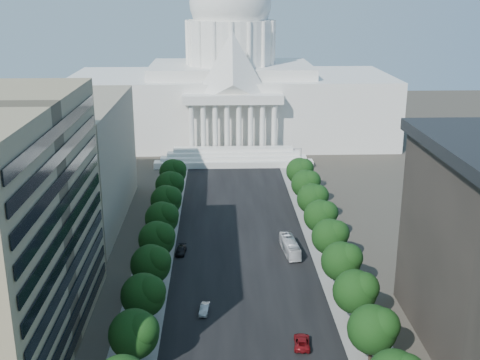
{
  "coord_description": "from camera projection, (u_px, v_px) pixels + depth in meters",
  "views": [
    {
      "loc": [
        -5.04,
        -43.3,
        55.2
      ],
      "look_at": [
        -0.35,
        82.24,
        15.58
      ],
      "focal_mm": 45.0,
      "sensor_mm": 36.0,
      "label": 1
    }
  ],
  "objects": [
    {
      "name": "streetlight_c",
      "position": [
        351.0,
        263.0,
        114.19
      ],
      "size": [
        2.61,
        0.44,
        9.0
      ],
      "color": "gray",
      "rests_on": "ground"
    },
    {
      "name": "sidewalk_right",
      "position": [
        319.0,
        231.0,
        144.5
      ],
      "size": [
        8.0,
        260.0,
        0.02
      ],
      "primitive_type": "cube",
      "color": "gray",
      "rests_on": "ground"
    },
    {
      "name": "office_block_left_far",
      "position": [
        43.0,
        163.0,
        147.14
      ],
      "size": [
        38.0,
        52.0,
        30.0
      ],
      "primitive_type": "cube",
      "color": "gray",
      "rests_on": "ground"
    },
    {
      "name": "car_red",
      "position": [
        302.0,
        342.0,
        97.54
      ],
      "size": [
        3.08,
        5.72,
        1.52
      ],
      "primitive_type": "imported",
      "rotation": [
        0.0,
        0.0,
        3.04
      ],
      "color": "maroon",
      "rests_on": "ground"
    },
    {
      "name": "tree_l_e",
      "position": [
        152.0,
        263.0,
        112.48
      ],
      "size": [
        7.79,
        7.6,
        9.97
      ],
      "color": "#33261C",
      "rests_on": "ground"
    },
    {
      "name": "streetlight_e",
      "position": [
        311.0,
        183.0,
        161.84
      ],
      "size": [
        2.61,
        0.44,
        9.0
      ],
      "color": "gray",
      "rests_on": "ground"
    },
    {
      "name": "tree_l_f",
      "position": [
        158.0,
        238.0,
        123.92
      ],
      "size": [
        7.79,
        7.6,
        9.97
      ],
      "color": "#33261C",
      "rests_on": "ground"
    },
    {
      "name": "tree_r_g",
      "position": [
        322.0,
        215.0,
        136.63
      ],
      "size": [
        7.79,
        7.6,
        9.97
      ],
      "color": "#33261C",
      "rests_on": "ground"
    },
    {
      "name": "car_dark_b",
      "position": [
        181.0,
        251.0,
        131.9
      ],
      "size": [
        2.53,
        5.19,
        1.45
      ],
      "primitive_type": "imported",
      "rotation": [
        0.0,
        0.0,
        -0.1
      ],
      "color": "black",
      "rests_on": "ground"
    },
    {
      "name": "tree_r_f",
      "position": [
        331.0,
        236.0,
        125.2
      ],
      "size": [
        7.79,
        7.6,
        9.97
      ],
      "color": "#33261C",
      "rests_on": "ground"
    },
    {
      "name": "city_bus",
      "position": [
        290.0,
        246.0,
        132.01
      ],
      "size": [
        3.7,
        11.52,
        3.15
      ],
      "primitive_type": "imported",
      "rotation": [
        0.0,
        0.0,
        0.09
      ],
      "color": "silver",
      "rests_on": "ground"
    },
    {
      "name": "sidewalk_left",
      "position": [
        161.0,
        233.0,
        143.15
      ],
      "size": [
        8.0,
        260.0,
        0.02
      ],
      "primitive_type": "cube",
      "color": "gray",
      "rests_on": "ground"
    },
    {
      "name": "capitol",
      "position": [
        231.0,
        88.0,
        228.24
      ],
      "size": [
        120.0,
        56.0,
        73.0
      ],
      "color": "white",
      "rests_on": "ground"
    },
    {
      "name": "tree_r_j",
      "position": [
        301.0,
        170.0,
        170.94
      ],
      "size": [
        7.79,
        7.6,
        9.97
      ],
      "color": "#33261C",
      "rests_on": "ground"
    },
    {
      "name": "tree_r_h",
      "position": [
        314.0,
        198.0,
        148.07
      ],
      "size": [
        7.79,
        7.6,
        9.97
      ],
      "color": "#33261C",
      "rests_on": "ground"
    },
    {
      "name": "tree_l_j",
      "position": [
        174.0,
        172.0,
        169.66
      ],
      "size": [
        7.79,
        7.6,
        9.97
      ],
      "color": "#33261C",
      "rests_on": "ground"
    },
    {
      "name": "tree_l_i",
      "position": [
        171.0,
        185.0,
        158.23
      ],
      "size": [
        7.79,
        7.6,
        9.97
      ],
      "color": "#33261C",
      "rests_on": "ground"
    },
    {
      "name": "road_asphalt",
      "position": [
        240.0,
        232.0,
        143.83
      ],
      "size": [
        30.0,
        260.0,
        0.01
      ],
      "primitive_type": "cube",
      "color": "black",
      "rests_on": "ground"
    },
    {
      "name": "tree_l_d",
      "position": [
        145.0,
        294.0,
        101.05
      ],
      "size": [
        7.79,
        7.6,
        9.97
      ],
      "color": "#33261C",
      "rests_on": "ground"
    },
    {
      "name": "streetlight_f",
      "position": [
        299.0,
        158.0,
        185.67
      ],
      "size": [
        2.61,
        0.44,
        9.0
      ],
      "color": "gray",
      "rests_on": "ground"
    },
    {
      "name": "tree_l_c",
      "position": [
        136.0,
        333.0,
        89.61
      ],
      "size": [
        7.79,
        7.6,
        9.97
      ],
      "color": "#33261C",
      "rests_on": "ground"
    },
    {
      "name": "tree_r_i",
      "position": [
        307.0,
        183.0,
        159.51
      ],
      "size": [
        7.79,
        7.6,
        9.97
      ],
      "color": "#33261C",
      "rests_on": "ground"
    },
    {
      "name": "tree_l_g",
      "position": [
        163.0,
        217.0,
        135.35
      ],
      "size": [
        7.79,
        7.6,
        9.97
      ],
      "color": "#33261C",
      "rests_on": "ground"
    },
    {
      "name": "car_silver",
      "position": [
        204.0,
        309.0,
        107.67
      ],
      "size": [
        2.09,
        4.53,
        1.44
      ],
      "primitive_type": "imported",
      "rotation": [
        0.0,
        0.0,
        -0.13
      ],
      "color": "#ADAFB5",
      "rests_on": "ground"
    },
    {
      "name": "tree_r_e",
      "position": [
        343.0,
        260.0,
        113.76
      ],
      "size": [
        7.79,
        7.6,
        9.97
      ],
      "color": "#33261C",
      "rests_on": "ground"
    },
    {
      "name": "tree_r_d",
      "position": [
        357.0,
        290.0,
        102.33
      ],
      "size": [
        7.79,
        7.6,
        9.97
      ],
      "color": "#33261C",
      "rests_on": "ground"
    },
    {
      "name": "tree_l_h",
      "position": [
        167.0,
        200.0,
        146.79
      ],
      "size": [
        7.79,
        7.6,
        9.97
      ],
      "color": "#33261C",
      "rests_on": "ground"
    },
    {
      "name": "streetlight_b",
      "position": [
        386.0,
        335.0,
        90.37
      ],
      "size": [
        2.61,
        0.44,
        9.0
      ],
      "color": "gray",
      "rests_on": "ground"
    },
    {
      "name": "tree_r_c",
      "position": [
        375.0,
        328.0,
        90.89
      ],
      "size": [
        7.79,
        7.6,
        9.97
      ],
      "color": "#33261C",
      "rests_on": "ground"
    },
    {
      "name": "streetlight_d",
      "position": [
        328.0,
        216.0,
        138.02
      ],
      "size": [
        2.61,
        0.44,
        9.0
      ],
      "color": "gray",
      "rests_on": "ground"
    }
  ]
}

